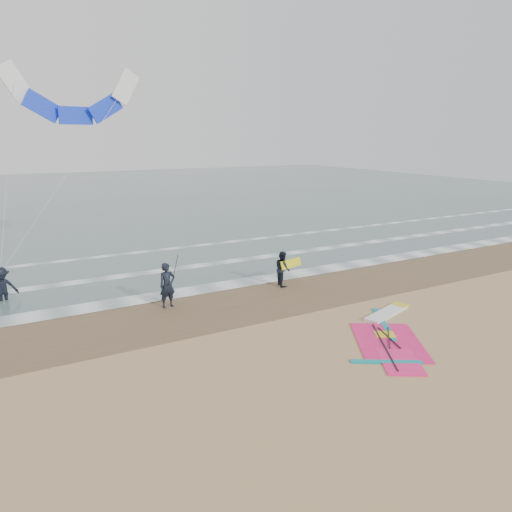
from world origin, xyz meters
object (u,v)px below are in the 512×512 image
person_wading (1,281)px  person_walking (282,269)px  surf_kite (74,100)px  person_standing (167,285)px  windsurf_rig (389,333)px

person_wading → person_walking: bearing=-28.7°
person_wading → surf_kite: surf_kite is taller
person_walking → person_wading: person_wading is taller
person_standing → person_walking: person_standing is taller
person_standing → surf_kite: 10.41m
surf_kite → person_walking: bearing=-41.3°
person_walking → person_standing: bearing=103.0°
person_standing → surf_kite: size_ratio=0.21×
person_wading → windsurf_rig: bearing=-51.1°
person_walking → surf_kite: bearing=59.7°
windsurf_rig → person_wading: size_ratio=2.80×
windsurf_rig → person_walking: person_walking is taller
person_standing → person_walking: 5.61m
person_wading → surf_kite: size_ratio=0.21×
person_wading → surf_kite: (3.95, 2.96, 7.54)m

